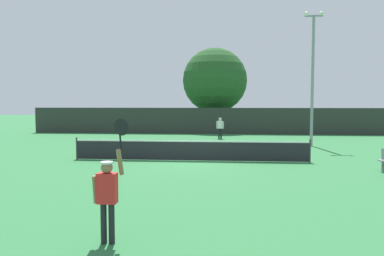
% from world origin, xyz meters
% --- Properties ---
extents(ground_plane, '(120.00, 120.00, 0.00)m').
position_xyz_m(ground_plane, '(0.00, 0.00, 0.00)').
color(ground_plane, '#2D723D').
extents(tennis_net, '(11.15, 0.08, 1.07)m').
position_xyz_m(tennis_net, '(0.00, 0.00, 0.51)').
color(tennis_net, '#232328').
rests_on(tennis_net, ground).
extents(perimeter_fence, '(31.11, 0.12, 2.27)m').
position_xyz_m(perimeter_fence, '(0.00, 15.35, 1.13)').
color(perimeter_fence, '#2D332D').
rests_on(perimeter_fence, ground).
extents(player_serving, '(0.68, 0.39, 2.47)m').
position_xyz_m(player_serving, '(-0.62, -10.63, 1.08)').
color(player_serving, red).
rests_on(player_serving, ground).
extents(player_receiving, '(0.57, 0.23, 1.57)m').
position_xyz_m(player_receiving, '(1.24, 10.97, 0.96)').
color(player_receiving, white).
rests_on(player_receiving, ground).
extents(tennis_ball, '(0.07, 0.07, 0.07)m').
position_xyz_m(tennis_ball, '(2.17, 2.79, 0.03)').
color(tennis_ball, '#CCE033').
rests_on(tennis_ball, ground).
extents(light_pole, '(1.18, 0.28, 8.37)m').
position_xyz_m(light_pole, '(7.07, 6.76, 4.75)').
color(light_pole, gray).
rests_on(light_pole, ground).
extents(large_tree, '(6.20, 6.20, 7.96)m').
position_xyz_m(large_tree, '(0.58, 19.17, 4.85)').
color(large_tree, brown).
rests_on(large_tree, ground).
extents(parked_car_near, '(2.26, 4.35, 1.69)m').
position_xyz_m(parked_car_near, '(-2.49, 22.10, 0.78)').
color(parked_car_near, '#B7B7BC').
rests_on(parked_car_near, ground).
extents(parked_car_mid, '(2.40, 4.40, 1.69)m').
position_xyz_m(parked_car_mid, '(2.02, 21.47, 0.78)').
color(parked_car_mid, red).
rests_on(parked_car_mid, ground).
extents(parked_car_far, '(1.99, 4.24, 1.69)m').
position_xyz_m(parked_car_far, '(10.07, 23.84, 0.78)').
color(parked_car_far, white).
rests_on(parked_car_far, ground).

